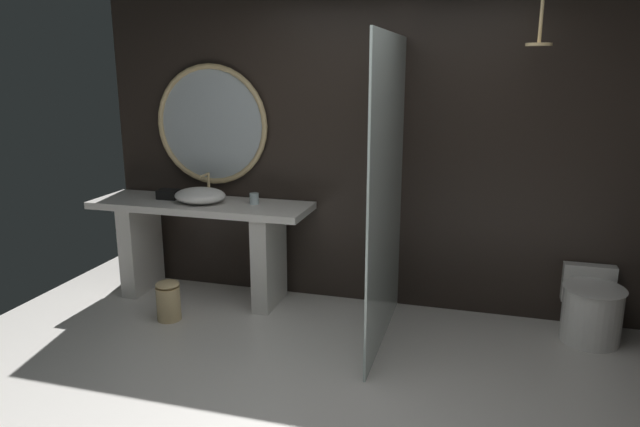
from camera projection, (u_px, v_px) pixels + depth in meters
name	position (u px, v px, depth m)	size (l,w,h in m)	color
ground_plane	(314.00, 422.00, 3.31)	(5.76, 5.76, 0.00)	silver
back_wall_panel	(380.00, 151.00, 4.76)	(4.80, 0.10, 2.60)	black
vanity_counter	(202.00, 236.00, 5.01)	(1.88, 0.57, 0.85)	silver
vessel_sink	(200.00, 195.00, 4.88)	(0.44, 0.36, 0.23)	white
tumbler_cup	(254.00, 199.00, 4.85)	(0.08, 0.08, 0.09)	silver
tissue_box	(169.00, 194.00, 5.05)	(0.18, 0.13, 0.08)	black
round_wall_mirror	(211.00, 125.00, 5.03)	(1.04, 0.05, 1.04)	#D6B77F
shower_glass_panel	(387.00, 194.00, 4.09)	(0.02, 1.34, 2.19)	silver
rain_shower_head	(540.00, 36.00, 3.82)	(0.17, 0.17, 0.40)	#D6B77F
toilet	(591.00, 306.00, 4.30)	(0.44, 0.62, 0.50)	white
waste_bin	(168.00, 300.00, 4.63)	(0.19, 0.19, 0.33)	#D6B77F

